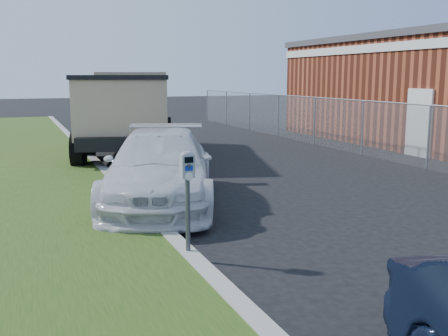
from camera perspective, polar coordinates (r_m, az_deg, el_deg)
name	(u,v)px	position (r m, az deg, el deg)	size (l,w,h in m)	color
ground	(322,230)	(9.17, 10.58, -6.60)	(120.00, 120.00, 0.00)	black
chainlink_fence	(363,117)	(18.03, 14.91, 5.39)	(0.06, 30.06, 30.00)	slate
parking_meter	(187,180)	(7.27, -4.01, -1.26)	(0.21, 0.15, 1.44)	#3F4247
white_wagon	(160,167)	(10.83, -7.00, 0.08)	(2.09, 5.13, 1.49)	silver
dump_truck	(129,108)	(17.98, -10.32, 6.45)	(4.41, 7.43, 2.74)	black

